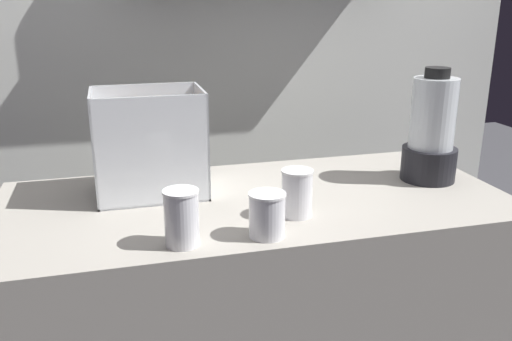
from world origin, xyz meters
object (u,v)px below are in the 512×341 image
at_px(carrot_display_bin, 148,162).
at_px(juice_cup_mango_far_left, 182,221).
at_px(blender_pitcher, 431,134).
at_px(juice_cup_orange_middle, 297,196).
at_px(juice_cup_carrot_left, 267,217).

distance_m(carrot_display_bin, juice_cup_mango_far_left, 0.36).
bearing_deg(blender_pitcher, juice_cup_orange_middle, -160.51).
bearing_deg(juice_cup_carrot_left, carrot_display_bin, 123.76).
height_order(juice_cup_mango_far_left, juice_cup_orange_middle, juice_cup_mango_far_left).
relative_size(blender_pitcher, juice_cup_carrot_left, 3.18).
relative_size(blender_pitcher, juice_cup_orange_middle, 2.78).
height_order(carrot_display_bin, juice_cup_mango_far_left, carrot_display_bin).
bearing_deg(juice_cup_mango_far_left, juice_cup_carrot_left, -1.25).
height_order(carrot_display_bin, juice_cup_carrot_left, carrot_display_bin).
relative_size(juice_cup_mango_far_left, juice_cup_orange_middle, 1.07).
height_order(carrot_display_bin, juice_cup_orange_middle, carrot_display_bin).
height_order(blender_pitcher, juice_cup_orange_middle, blender_pitcher).
distance_m(juice_cup_carrot_left, juice_cup_orange_middle, 0.15).
relative_size(carrot_display_bin, juice_cup_orange_middle, 2.45).
bearing_deg(juice_cup_orange_middle, juice_cup_mango_far_left, -162.59).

